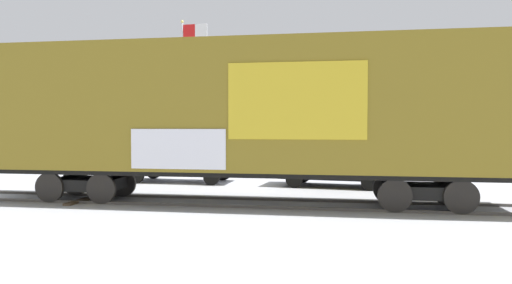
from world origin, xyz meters
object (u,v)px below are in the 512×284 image
at_px(freight_car, 245,110).
at_px(parked_car_white, 180,163).
at_px(flagpole, 187,73).
at_px(parked_car_black, 334,165).

relative_size(freight_car, parked_car_white, 3.49).
distance_m(flagpole, parked_car_black, 12.28).
bearing_deg(flagpole, freight_car, -61.72).
distance_m(freight_car, parked_car_black, 5.61).
distance_m(freight_car, flagpole, 13.75).
height_order(flagpole, parked_car_white, flagpole).
xyz_separation_m(flagpole, parked_car_black, (8.80, -7.24, -4.58)).
bearing_deg(parked_car_black, parked_car_white, 179.27).
relative_size(parked_car_white, parked_car_black, 1.13).
relative_size(flagpole, parked_car_black, 2.00).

